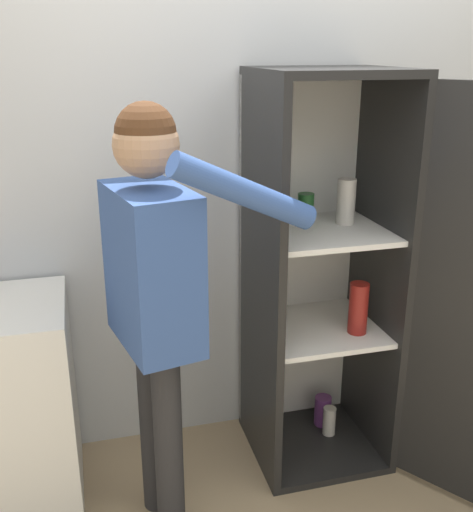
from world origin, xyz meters
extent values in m
cube|color=silver|center=(0.00, 0.98, 1.27)|extent=(7.00, 0.06, 2.55)
cube|color=black|center=(0.23, 0.63, 0.02)|extent=(0.61, 0.60, 0.04)
cube|color=black|center=(0.23, 0.63, 1.82)|extent=(0.61, 0.60, 0.04)
cube|color=white|center=(0.23, 0.91, 0.92)|extent=(0.61, 0.03, 1.76)
cube|color=black|center=(-0.06, 0.63, 0.92)|extent=(0.04, 0.60, 1.76)
cube|color=black|center=(0.52, 0.63, 0.92)|extent=(0.03, 0.60, 1.76)
cube|color=white|center=(0.23, 0.63, 0.66)|extent=(0.54, 0.53, 0.02)
cube|color=white|center=(0.23, 0.63, 1.14)|extent=(0.54, 0.53, 0.02)
cylinder|color=maroon|center=(0.37, 0.53, 0.79)|extent=(0.09, 0.09, 0.24)
cylinder|color=#723884|center=(0.33, 0.75, 0.11)|extent=(0.09, 0.09, 0.16)
cylinder|color=beige|center=(0.33, 0.66, 0.11)|extent=(0.06, 0.06, 0.15)
cylinder|color=beige|center=(0.36, 0.68, 1.25)|extent=(0.08, 0.08, 0.21)
cylinder|color=#1E5123|center=(0.19, 0.76, 1.22)|extent=(0.07, 0.07, 0.13)
cylinder|color=#262628|center=(-0.59, 0.43, 0.42)|extent=(0.11, 0.11, 0.85)
cylinder|color=#262628|center=(-0.55, 0.25, 0.42)|extent=(0.11, 0.11, 0.85)
cube|color=#335193|center=(-0.57, 0.34, 1.15)|extent=(0.34, 0.49, 0.60)
sphere|color=tan|center=(-0.57, 0.34, 1.60)|extent=(0.23, 0.23, 0.23)
sphere|color=#4C2D19|center=(-0.57, 0.34, 1.64)|extent=(0.21, 0.21, 0.21)
cylinder|color=#335193|center=(-0.62, 0.59, 1.12)|extent=(0.09, 0.09, 0.56)
cylinder|color=#335193|center=(-0.27, 0.15, 1.45)|extent=(0.56, 0.20, 0.32)
camera|label=1|loc=(-0.80, -1.73, 1.92)|focal=42.00mm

